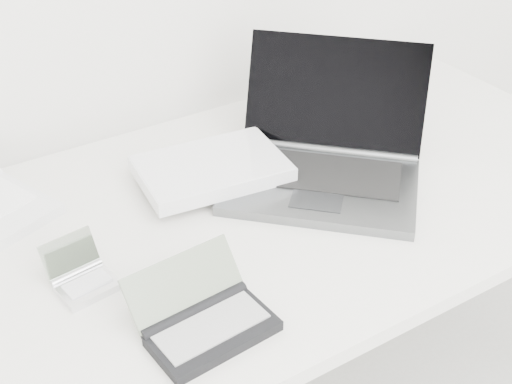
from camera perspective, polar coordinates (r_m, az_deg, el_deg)
desk at (r=1.43m, az=0.16°, el=-2.43°), size 1.60×0.80×0.73m
laptop_large at (r=1.46m, az=2.28°, el=2.39°), size 0.63×0.53×0.24m
pda_silver at (r=1.24m, az=-13.75°, el=-6.65°), size 0.11×0.12×0.08m
palmtop_charcoal at (r=1.13m, az=-4.11°, el=-10.16°), size 0.21×0.18×0.09m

